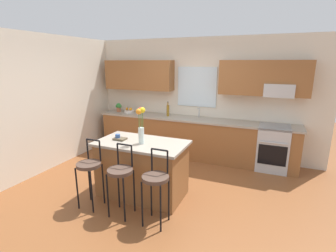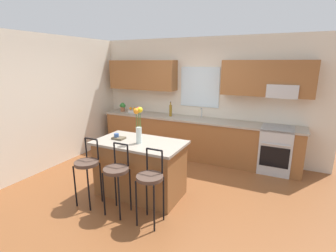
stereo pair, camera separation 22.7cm
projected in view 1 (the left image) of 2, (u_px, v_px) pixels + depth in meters
ground_plane at (162, 189)px, 4.40m from camera, size 14.00×14.00×0.00m
wall_left at (57, 101)px, 5.30m from camera, size 0.12×4.60×2.70m
back_wall_assembly at (198, 91)px, 5.78m from camera, size 5.60×0.50×2.70m
counter_run at (192, 137)px, 5.80m from camera, size 4.56×0.64×0.92m
sink_faucet at (199, 111)px, 5.74m from camera, size 0.02×0.13×0.23m
oven_range at (273, 148)px, 5.12m from camera, size 0.60×0.64×0.92m
kitchen_island at (142, 168)px, 4.12m from camera, size 1.45×0.82×0.92m
bar_stool_near at (89, 168)px, 3.73m from camera, size 0.36×0.36×1.04m
bar_stool_middle at (121, 174)px, 3.53m from camera, size 0.36×0.36×1.04m
bar_stool_far at (156, 181)px, 3.32m from camera, size 0.36×0.36×1.04m
flower_vase at (141, 124)px, 3.85m from camera, size 0.13×0.14×0.58m
mug_ceramic at (118, 137)px, 4.12m from camera, size 0.08×0.08×0.09m
cookbook at (120, 139)px, 4.12m from camera, size 0.20×0.15×0.03m
fruit_bowl_oranges at (129, 111)px, 6.31m from camera, size 0.24×0.24×0.13m
bottle_olive_oil at (168, 110)px, 5.88m from camera, size 0.06×0.06×0.34m
potted_plant_small at (119, 107)px, 6.40m from camera, size 0.18×0.12×0.22m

